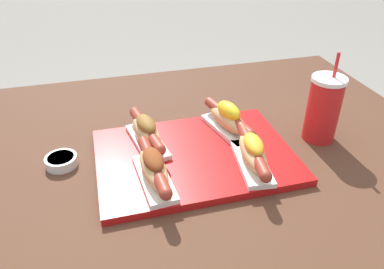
{
  "coord_description": "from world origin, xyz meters",
  "views": [
    {
      "loc": [
        -0.19,
        -0.71,
        1.23
      ],
      "look_at": [
        -0.0,
        0.0,
        0.76
      ],
      "focal_mm": 35.0,
      "sensor_mm": 36.0,
      "label": 1
    }
  ],
  "objects_px": {
    "drink_cup": "(323,109)",
    "hot_dog_1": "(253,152)",
    "hot_dog_3": "(228,119)",
    "sauce_bowl": "(61,161)",
    "hot_dog_0": "(154,168)",
    "serving_tray": "(194,156)",
    "hot_dog_2": "(147,132)"
  },
  "relations": [
    {
      "from": "hot_dog_1",
      "to": "sauce_bowl",
      "type": "bearing_deg",
      "value": 161.98
    },
    {
      "from": "hot_dog_2",
      "to": "serving_tray",
      "type": "bearing_deg",
      "value": -34.76
    },
    {
      "from": "serving_tray",
      "to": "hot_dog_0",
      "type": "bearing_deg",
      "value": -145.36
    },
    {
      "from": "serving_tray",
      "to": "hot_dog_3",
      "type": "xyz_separation_m",
      "value": [
        0.11,
        0.07,
        0.04
      ]
    },
    {
      "from": "hot_dog_0",
      "to": "hot_dog_3",
      "type": "xyz_separation_m",
      "value": [
        0.22,
        0.15,
        0.0
      ]
    },
    {
      "from": "serving_tray",
      "to": "hot_dog_0",
      "type": "relative_size",
      "value": 2.14
    },
    {
      "from": "hot_dog_0",
      "to": "drink_cup",
      "type": "relative_size",
      "value": 0.93
    },
    {
      "from": "hot_dog_0",
      "to": "hot_dog_1",
      "type": "bearing_deg",
      "value": -0.48
    },
    {
      "from": "sauce_bowl",
      "to": "drink_cup",
      "type": "distance_m",
      "value": 0.64
    },
    {
      "from": "drink_cup",
      "to": "hot_dog_1",
      "type": "bearing_deg",
      "value": -158.84
    },
    {
      "from": "hot_dog_0",
      "to": "hot_dog_1",
      "type": "distance_m",
      "value": 0.22
    },
    {
      "from": "hot_dog_1",
      "to": "hot_dog_3",
      "type": "height_order",
      "value": "hot_dog_3"
    },
    {
      "from": "serving_tray",
      "to": "sauce_bowl",
      "type": "bearing_deg",
      "value": 169.08
    },
    {
      "from": "sauce_bowl",
      "to": "hot_dog_3",
      "type": "bearing_deg",
      "value": 2.07
    },
    {
      "from": "hot_dog_3",
      "to": "sauce_bowl",
      "type": "distance_m",
      "value": 0.41
    },
    {
      "from": "hot_dog_0",
      "to": "drink_cup",
      "type": "height_order",
      "value": "drink_cup"
    },
    {
      "from": "hot_dog_2",
      "to": "drink_cup",
      "type": "xyz_separation_m",
      "value": [
        0.43,
        -0.06,
        0.03
      ]
    },
    {
      "from": "sauce_bowl",
      "to": "hot_dog_1",
      "type": "bearing_deg",
      "value": -18.02
    },
    {
      "from": "sauce_bowl",
      "to": "hot_dog_2",
      "type": "bearing_deg",
      "value": 2.99
    },
    {
      "from": "hot_dog_3",
      "to": "drink_cup",
      "type": "height_order",
      "value": "drink_cup"
    },
    {
      "from": "serving_tray",
      "to": "hot_dog_1",
      "type": "xyz_separation_m",
      "value": [
        0.11,
        -0.08,
        0.04
      ]
    },
    {
      "from": "sauce_bowl",
      "to": "drink_cup",
      "type": "height_order",
      "value": "drink_cup"
    },
    {
      "from": "hot_dog_0",
      "to": "sauce_bowl",
      "type": "height_order",
      "value": "hot_dog_0"
    },
    {
      "from": "hot_dog_1",
      "to": "sauce_bowl",
      "type": "distance_m",
      "value": 0.44
    },
    {
      "from": "hot_dog_3",
      "to": "drink_cup",
      "type": "distance_m",
      "value": 0.24
    },
    {
      "from": "hot_dog_1",
      "to": "drink_cup",
      "type": "height_order",
      "value": "drink_cup"
    },
    {
      "from": "hot_dog_1",
      "to": "hot_dog_2",
      "type": "xyz_separation_m",
      "value": [
        -0.21,
        0.15,
        0.0
      ]
    },
    {
      "from": "hot_dog_3",
      "to": "sauce_bowl",
      "type": "relative_size",
      "value": 2.85
    },
    {
      "from": "drink_cup",
      "to": "hot_dog_3",
      "type": "bearing_deg",
      "value": 163.97
    },
    {
      "from": "hot_dog_1",
      "to": "hot_dog_2",
      "type": "relative_size",
      "value": 1.01
    },
    {
      "from": "hot_dog_1",
      "to": "hot_dog_3",
      "type": "relative_size",
      "value": 1.02
    },
    {
      "from": "hot_dog_0",
      "to": "sauce_bowl",
      "type": "bearing_deg",
      "value": 145.6
    }
  ]
}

